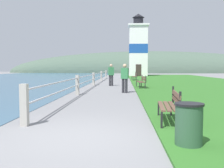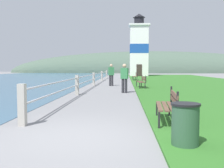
{
  "view_description": "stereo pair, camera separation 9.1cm",
  "coord_description": "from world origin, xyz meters",
  "px_view_note": "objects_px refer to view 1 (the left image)",
  "views": [
    {
      "loc": [
        0.94,
        -5.19,
        1.5
      ],
      "look_at": [
        0.09,
        12.75,
        0.3
      ],
      "focal_mm": 40.0,
      "sensor_mm": 36.0,
      "label": 1
    },
    {
      "loc": [
        1.03,
        -5.19,
        1.5
      ],
      "look_at": [
        0.09,
        12.75,
        0.3
      ],
      "focal_mm": 40.0,
      "sensor_mm": 36.0,
      "label": 2
    }
  ],
  "objects_px": {
    "park_bench_far": "(135,76)",
    "trash_bin": "(189,125)",
    "lighthouse": "(138,48)",
    "park_bench_near": "(171,104)",
    "park_bench_midway": "(142,81)",
    "person_by_railing": "(111,74)",
    "person_strolling": "(125,77)"
  },
  "relations": [
    {
      "from": "lighthouse",
      "to": "person_by_railing",
      "type": "distance_m",
      "value": 22.89
    },
    {
      "from": "lighthouse",
      "to": "trash_bin",
      "type": "bearing_deg",
      "value": -91.8
    },
    {
      "from": "park_bench_near",
      "to": "person_strolling",
      "type": "distance_m",
      "value": 8.06
    },
    {
      "from": "park_bench_near",
      "to": "lighthouse",
      "type": "bearing_deg",
      "value": -86.61
    },
    {
      "from": "park_bench_midway",
      "to": "lighthouse",
      "type": "relative_size",
      "value": 0.19
    },
    {
      "from": "lighthouse",
      "to": "person_strolling",
      "type": "xyz_separation_m",
      "value": [
        -2.35,
        -27.87,
        -3.77
      ]
    },
    {
      "from": "park_bench_midway",
      "to": "lighthouse",
      "type": "distance_m",
      "value": 24.93
    },
    {
      "from": "park_bench_far",
      "to": "trash_bin",
      "type": "relative_size",
      "value": 2.28
    },
    {
      "from": "park_bench_far",
      "to": "person_by_railing",
      "type": "xyz_separation_m",
      "value": [
        -2.3,
        -8.29,
        0.42
      ]
    },
    {
      "from": "park_bench_near",
      "to": "trash_bin",
      "type": "bearing_deg",
      "value": 94.18
    },
    {
      "from": "park_bench_midway",
      "to": "trash_bin",
      "type": "relative_size",
      "value": 2.34
    },
    {
      "from": "park_bench_near",
      "to": "trash_bin",
      "type": "distance_m",
      "value": 2.03
    },
    {
      "from": "park_bench_near",
      "to": "person_by_railing",
      "type": "distance_m",
      "value": 13.71
    },
    {
      "from": "park_bench_midway",
      "to": "park_bench_far",
      "type": "bearing_deg",
      "value": -93.91
    },
    {
      "from": "park_bench_far",
      "to": "person_strolling",
      "type": "distance_m",
      "value": 13.9
    },
    {
      "from": "park_bench_near",
      "to": "lighthouse",
      "type": "xyz_separation_m",
      "value": [
        1.16,
        35.84,
        4.16
      ]
    },
    {
      "from": "person_strolling",
      "to": "person_by_railing",
      "type": "relative_size",
      "value": 0.97
    },
    {
      "from": "person_strolling",
      "to": "park_bench_far",
      "type": "bearing_deg",
      "value": 10.58
    },
    {
      "from": "person_by_railing",
      "to": "lighthouse",
      "type": "bearing_deg",
      "value": -27.9
    },
    {
      "from": "park_bench_near",
      "to": "park_bench_midway",
      "type": "bearing_deg",
      "value": -84.99
    },
    {
      "from": "trash_bin",
      "to": "park_bench_far",
      "type": "bearing_deg",
      "value": 89.87
    },
    {
      "from": "lighthouse",
      "to": "trash_bin",
      "type": "height_order",
      "value": "lighthouse"
    },
    {
      "from": "person_strolling",
      "to": "trash_bin",
      "type": "distance_m",
      "value": 10.07
    },
    {
      "from": "park_bench_near",
      "to": "park_bench_far",
      "type": "distance_m",
      "value": 21.81
    },
    {
      "from": "trash_bin",
      "to": "lighthouse",
      "type": "bearing_deg",
      "value": 88.2
    },
    {
      "from": "park_bench_far",
      "to": "person_strolling",
      "type": "xyz_separation_m",
      "value": [
        -1.21,
        -13.85,
        0.39
      ]
    },
    {
      "from": "trash_bin",
      "to": "park_bench_near",
      "type": "bearing_deg",
      "value": 88.94
    },
    {
      "from": "park_bench_midway",
      "to": "lighthouse",
      "type": "xyz_separation_m",
      "value": [
        1.11,
        24.55,
        4.16
      ]
    },
    {
      "from": "park_bench_far",
      "to": "trash_bin",
      "type": "bearing_deg",
      "value": 87.38
    },
    {
      "from": "lighthouse",
      "to": "trash_bin",
      "type": "distance_m",
      "value": 38.12
    },
    {
      "from": "park_bench_near",
      "to": "park_bench_far",
      "type": "xyz_separation_m",
      "value": [
        0.02,
        21.81,
        0.0
      ]
    },
    {
      "from": "park_bench_near",
      "to": "park_bench_midway",
      "type": "height_order",
      "value": "same"
    }
  ]
}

